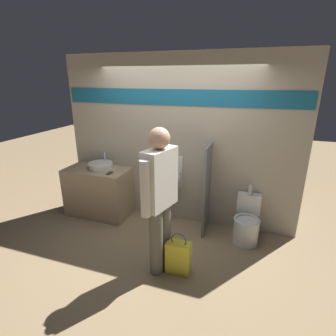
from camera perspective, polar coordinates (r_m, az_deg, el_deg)
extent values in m
plane|color=#997F5B|center=(4.24, -0.77, -14.28)|extent=(16.00, 16.00, 0.00)
cube|color=#B2A893|center=(4.23, 1.90, 5.65)|extent=(3.86, 0.06, 2.70)
cube|color=#19668E|center=(4.09, 1.85, 15.11)|extent=(3.78, 0.01, 0.24)
cube|color=tan|center=(4.80, -14.87, -5.00)|extent=(1.09, 0.59, 0.85)
cylinder|color=silver|center=(4.65, -14.45, 0.54)|extent=(0.41, 0.41, 0.10)
cylinder|color=silver|center=(4.73, -13.64, 2.45)|extent=(0.03, 0.03, 0.14)
cube|color=#232328|center=(4.38, -12.59, -1.09)|extent=(0.07, 0.14, 0.01)
cube|color=slate|center=(4.06, 8.45, -4.76)|extent=(0.03, 0.48, 1.41)
cylinder|color=silver|center=(4.46, 0.43, -7.97)|extent=(0.04, 0.04, 0.60)
ellipsoid|color=silver|center=(4.26, 0.44, -2.01)|extent=(0.37, 0.24, 0.43)
cube|color=silver|center=(4.34, 0.95, -0.69)|extent=(0.35, 0.02, 0.53)
cylinder|color=silver|center=(4.23, 0.80, 2.20)|extent=(0.06, 0.06, 0.16)
cylinder|color=silver|center=(4.14, 16.56, -13.08)|extent=(0.37, 0.37, 0.36)
torus|color=silver|center=(4.04, 16.82, -10.73)|extent=(0.38, 0.38, 0.04)
cube|color=silver|center=(4.22, 17.19, -7.32)|extent=(0.35, 0.16, 0.30)
cylinder|color=silver|center=(4.11, 17.49, -4.56)|extent=(0.06, 0.06, 0.14)
cylinder|color=#666056|center=(3.30, -2.59, -15.75)|extent=(0.17, 0.17, 0.89)
cylinder|color=#666056|center=(3.42, -0.78, -14.37)|extent=(0.17, 0.17, 0.89)
cube|color=silver|center=(2.99, -1.81, -2.33)|extent=(0.32, 0.50, 0.70)
cylinder|color=silver|center=(2.81, -4.97, -4.62)|extent=(0.11, 0.11, 0.65)
cylinder|color=silver|center=(3.21, 0.96, -1.49)|extent=(0.11, 0.11, 0.65)
sphere|color=tan|center=(2.85, -1.91, 6.52)|extent=(0.24, 0.24, 0.24)
cube|color=yellow|center=(3.45, 2.29, -18.88)|extent=(0.30, 0.17, 0.42)
torus|color=#4C4742|center=(3.30, 2.35, -15.49)|extent=(0.19, 0.01, 0.19)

